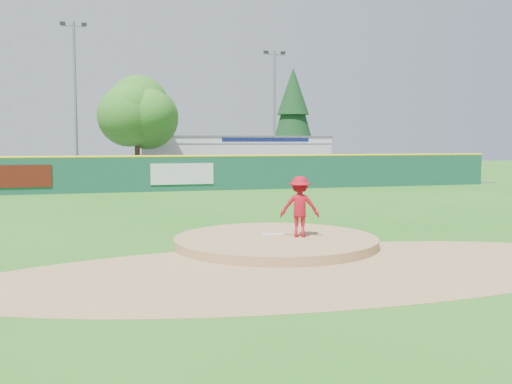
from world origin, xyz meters
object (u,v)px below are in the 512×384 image
object	(u,v)px
van	(118,176)
light_pole_right	(274,108)
deciduous_tree	(137,116)
conifer_tree	(293,113)
pitcher	(300,207)
light_pole_left	(75,95)
pool_building_grp	(229,156)

from	to	relation	value
van	light_pole_right	distance (m)	14.79
deciduous_tree	conifer_tree	xyz separation A→B (m)	(15.00, 11.00, 0.99)
van	pitcher	bearing A→B (deg)	168.61
light_pole_left	deciduous_tree	bearing A→B (deg)	-26.57
light_pole_left	light_pole_right	xyz separation A→B (m)	(15.00, 2.00, -0.51)
pitcher	conifer_tree	bearing A→B (deg)	-89.73
deciduous_tree	light_pole_left	size ratio (longest dim) A/B	0.67
van	pool_building_grp	world-z (taller)	pool_building_grp
pool_building_grp	deciduous_tree	distance (m)	11.01
conifer_tree	pitcher	bearing A→B (deg)	-108.89
conifer_tree	light_pole_left	distance (m)	21.03
van	light_pole_left	xyz separation A→B (m)	(-2.59, 4.42, 5.36)
light_pole_left	light_pole_right	bearing A→B (deg)	7.59
van	light_pole_right	bearing A→B (deg)	-84.09
deciduous_tree	light_pole_right	world-z (taller)	light_pole_right
van	conifer_tree	size ratio (longest dim) A/B	0.51
pitcher	deciduous_tree	bearing A→B (deg)	-64.86
deciduous_tree	conifer_tree	size ratio (longest dim) A/B	0.77
pool_building_grp	light_pole_right	size ratio (longest dim) A/B	1.52
pitcher	pool_building_grp	size ratio (longest dim) A/B	0.11
pitcher	conifer_tree	size ratio (longest dim) A/B	0.17
deciduous_tree	pool_building_grp	bearing A→B (deg)	41.16
pool_building_grp	light_pole_left	bearing A→B (deg)	-157.40
light_pole_right	deciduous_tree	bearing A→B (deg)	-160.02
van	conifer_tree	distance (m)	21.75
pool_building_grp	conifer_tree	bearing A→B (deg)	29.78
pool_building_grp	deciduous_tree	world-z (taller)	deciduous_tree
pitcher	conifer_tree	distance (m)	38.47
van	deciduous_tree	size ratio (longest dim) A/B	0.66
van	conifer_tree	bearing A→B (deg)	-72.17
light_pole_right	conifer_tree	bearing A→B (deg)	60.26
van	pool_building_grp	bearing A→B (deg)	-66.43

